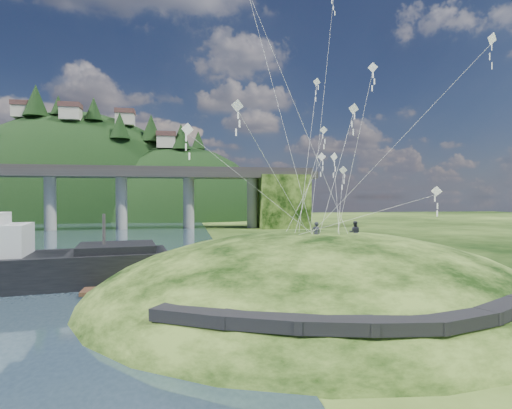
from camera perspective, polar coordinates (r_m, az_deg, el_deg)
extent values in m
plane|color=black|center=(28.25, -6.05, -14.61)|extent=(320.00, 320.00, 0.00)
ellipsoid|color=black|center=(32.10, 8.63, -15.46)|extent=(36.00, 32.00, 13.00)
cube|color=black|center=(19.94, -8.82, -15.27)|extent=(4.32, 3.62, 0.71)
cube|color=black|center=(18.66, 0.94, -16.22)|extent=(4.10, 2.97, 0.61)
cube|color=black|center=(18.54, 11.09, -16.37)|extent=(3.85, 2.37, 0.62)
cube|color=black|center=(19.42, 20.20, -15.74)|extent=(3.62, 1.83, 0.66)
cube|color=black|center=(21.19, 27.16, -14.33)|extent=(3.82, 2.27, 0.68)
cube|color=black|center=(23.73, 31.65, -12.47)|extent=(4.11, 2.97, 0.71)
cylinder|color=gray|center=(101.69, -27.34, 0.32)|extent=(2.60, 2.60, 13.00)
cylinder|color=gray|center=(98.22, -18.67, 0.36)|extent=(2.60, 2.60, 13.00)
cylinder|color=gray|center=(97.14, -9.59, 0.40)|extent=(2.60, 2.60, 13.00)
cylinder|color=gray|center=(98.52, -0.54, 0.42)|extent=(2.60, 2.60, 13.00)
cube|color=black|center=(100.04, 3.70, 0.43)|extent=(12.00, 11.00, 13.00)
ellipsoid|color=black|center=(158.38, -24.06, -3.95)|extent=(96.00, 68.00, 88.00)
ellipsoid|color=black|center=(146.23, -11.32, -5.87)|extent=(76.00, 56.00, 72.00)
cone|color=black|center=(152.95, -28.94, 12.87)|extent=(8.01, 8.01, 10.54)
cone|color=black|center=(150.09, -26.41, 12.60)|extent=(4.97, 4.97, 6.54)
cone|color=black|center=(145.19, -22.18, 12.54)|extent=(5.83, 5.83, 7.67)
cone|color=black|center=(137.70, -18.89, 10.62)|extent=(6.47, 6.47, 8.51)
cone|color=black|center=(143.52, -14.76, 10.51)|extent=(7.13, 7.13, 9.38)
cone|color=black|center=(137.66, -10.67, 9.52)|extent=(6.56, 6.56, 8.63)
cone|color=black|center=(143.25, -8.26, 9.12)|extent=(4.88, 4.88, 6.42)
cube|color=beige|center=(157.11, -30.33, 11.33)|extent=(6.00, 5.00, 4.00)
cube|color=#543330|center=(157.62, -30.34, 12.30)|extent=(6.40, 5.40, 1.60)
cube|color=beige|center=(144.28, -24.96, 11.62)|extent=(6.00, 5.00, 4.00)
cube|color=#543330|center=(144.80, -24.97, 12.67)|extent=(6.40, 5.40, 1.60)
cube|color=beige|center=(146.95, -18.18, 11.44)|extent=(6.00, 5.00, 4.00)
cube|color=#543330|center=(147.46, -18.19, 12.47)|extent=(6.40, 5.40, 1.60)
cube|color=beige|center=(138.47, -12.71, 8.63)|extent=(6.00, 5.00, 4.00)
cube|color=#543330|center=(138.85, -12.71, 9.73)|extent=(6.40, 5.40, 1.60)
cube|color=black|center=(39.09, -30.47, -8.24)|extent=(24.37, 9.65, 2.80)
cube|color=black|center=(37.95, -19.25, -5.80)|extent=(7.14, 6.22, 0.65)
cylinder|color=#2D2B2B|center=(37.85, -20.90, -3.70)|extent=(0.26, 0.26, 3.23)
cube|color=#3B2318|center=(33.09, -12.93, -11.58)|extent=(12.38, 2.20, 0.31)
cylinder|color=#3B2318|center=(33.70, -22.15, -11.79)|extent=(0.26, 0.26, 0.88)
cylinder|color=#3B2318|center=(33.31, -17.58, -11.91)|extent=(0.26, 0.26, 0.88)
cylinder|color=#3B2318|center=(33.14, -12.93, -11.95)|extent=(0.26, 0.26, 0.88)
cylinder|color=#3B2318|center=(33.17, -8.25, -11.93)|extent=(0.26, 0.26, 0.88)
cylinder|color=#3B2318|center=(33.41, -3.62, -11.82)|extent=(0.26, 0.26, 0.88)
imported|color=#242630|center=(29.22, 8.58, -2.46)|extent=(0.64, 0.42, 1.74)
imported|color=#242630|center=(31.44, 13.93, -2.30)|extent=(1.07, 0.98, 1.77)
cube|color=white|center=(24.35, -2.68, 13.92)|extent=(0.75, 0.28, 0.72)
cube|color=white|center=(24.24, -2.68, 12.69)|extent=(0.10, 0.05, 0.44)
cube|color=white|center=(24.14, -2.68, 11.46)|extent=(0.10, 0.05, 0.44)
cube|color=white|center=(24.05, -2.68, 10.21)|extent=(0.10, 0.05, 0.44)
cube|color=white|center=(35.98, 11.09, 6.69)|extent=(0.72, 0.32, 0.76)
cube|color=white|center=(35.93, 11.09, 5.84)|extent=(0.09, 0.07, 0.44)
cube|color=white|center=(35.89, 11.09, 4.98)|extent=(0.09, 0.07, 0.44)
cube|color=white|center=(35.86, 11.08, 4.12)|extent=(0.09, 0.07, 0.44)
cube|color=white|center=(30.93, 30.66, 19.69)|extent=(0.76, 0.24, 0.75)
cube|color=white|center=(30.76, 30.65, 18.73)|extent=(0.10, 0.07, 0.45)
cube|color=white|center=(30.60, 30.64, 17.76)|extent=(0.10, 0.07, 0.45)
cube|color=white|center=(30.44, 30.63, 16.78)|extent=(0.10, 0.07, 0.45)
cube|color=white|center=(35.35, 8.67, 16.92)|extent=(0.66, 0.23, 0.65)
cube|color=white|center=(35.22, 8.67, 16.17)|extent=(0.08, 0.06, 0.39)
cube|color=white|center=(35.10, 8.66, 15.43)|extent=(0.08, 0.06, 0.39)
cube|color=white|center=(34.99, 8.66, 14.68)|extent=(0.08, 0.06, 0.39)
cube|color=white|center=(40.43, 11.02, 26.59)|extent=(0.09, 0.05, 0.41)
cube|color=white|center=(40.22, 11.02, 25.96)|extent=(0.09, 0.05, 0.41)
cube|color=white|center=(40.01, 11.01, 25.31)|extent=(0.09, 0.05, 0.41)
cube|color=white|center=(36.09, 12.35, 4.83)|extent=(0.71, 0.24, 0.70)
cube|color=white|center=(36.06, 12.34, 4.02)|extent=(0.09, 0.02, 0.42)
cube|color=white|center=(36.04, 12.34, 3.21)|extent=(0.09, 0.02, 0.42)
cube|color=white|center=(36.02, 12.34, 2.40)|extent=(0.09, 0.02, 0.42)
cube|color=white|center=(36.32, 9.63, 10.44)|extent=(0.65, 0.31, 0.68)
cube|color=white|center=(36.24, 9.63, 9.67)|extent=(0.09, 0.03, 0.40)
cube|color=white|center=(36.17, 9.63, 8.90)|extent=(0.09, 0.03, 0.40)
cube|color=white|center=(36.11, 9.63, 8.13)|extent=(0.09, 0.03, 0.40)
cube|color=white|center=(32.17, 13.77, 13.14)|extent=(0.83, 0.29, 0.80)
cube|color=white|center=(32.05, 13.77, 12.12)|extent=(0.11, 0.06, 0.48)
cube|color=white|center=(31.95, 13.76, 11.09)|extent=(0.11, 0.06, 0.48)
cube|color=white|center=(31.85, 13.76, 10.04)|extent=(0.11, 0.06, 0.48)
cube|color=white|center=(36.62, 9.37, 6.75)|extent=(0.63, 0.47, 0.74)
cube|color=white|center=(36.58, 9.36, 5.92)|extent=(0.10, 0.06, 0.43)
cube|color=white|center=(36.53, 9.36, 5.10)|extent=(0.10, 0.06, 0.43)
cube|color=white|center=(36.50, 9.36, 4.27)|extent=(0.10, 0.06, 0.43)
cube|color=white|center=(34.26, 24.39, 1.76)|extent=(0.63, 0.59, 0.80)
cube|color=white|center=(34.26, 24.38, 0.78)|extent=(0.10, 0.06, 0.48)
cube|color=white|center=(34.27, 24.37, -0.20)|extent=(0.10, 0.06, 0.48)
cube|color=white|center=(34.28, 24.36, -1.17)|extent=(0.10, 0.06, 0.48)
cube|color=white|center=(32.68, 16.35, 18.28)|extent=(0.62, 0.48, 0.72)
cube|color=white|center=(32.53, 16.34, 17.38)|extent=(0.10, 0.05, 0.44)
cube|color=white|center=(32.38, 16.34, 16.48)|extent=(0.10, 0.05, 0.44)
cube|color=white|center=(32.25, 16.33, 15.57)|extent=(0.10, 0.05, 0.44)
cube|color=white|center=(27.25, -9.76, 10.55)|extent=(0.80, 0.30, 0.83)
cube|color=white|center=(27.16, -9.76, 9.33)|extent=(0.10, 0.07, 0.48)
cube|color=white|center=(27.08, -9.75, 8.10)|extent=(0.10, 0.07, 0.48)
cube|color=white|center=(27.02, -9.75, 6.86)|extent=(0.10, 0.07, 0.48)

